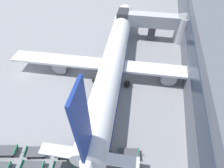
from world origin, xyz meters
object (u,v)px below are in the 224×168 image
(baggage_dolly_row_mid_a_col_c, at_px, (32,167))
(baggage_dolly_row_mid_b_col_b, at_px, (6,151))
(airplane, at_px, (114,59))
(baggage_dolly_row_mid_b_col_e, at_px, (96,152))
(baggage_dolly_row_mid_b_col_f, at_px, (128,154))
(baggage_dolly_row_mid_a_col_d, at_px, (64,168))
(baggage_dolly_row_mid_b_col_d, at_px, (67,153))
(baggage_dolly_row_mid_b_col_c, at_px, (36,152))

(baggage_dolly_row_mid_a_col_c, distance_m, baggage_dolly_row_mid_b_col_b, 4.60)
(airplane, relative_size, baggage_dolly_row_mid_b_col_e, 12.38)
(baggage_dolly_row_mid_a_col_c, bearing_deg, baggage_dolly_row_mid_b_col_b, 166.97)
(baggage_dolly_row_mid_b_col_b, distance_m, baggage_dolly_row_mid_b_col_f, 16.08)
(baggage_dolly_row_mid_a_col_d, relative_size, baggage_dolly_row_mid_b_col_b, 1.00)
(baggage_dolly_row_mid_a_col_d, distance_m, baggage_dolly_row_mid_b_col_d, 1.82)
(baggage_dolly_row_mid_a_col_d, relative_size, baggage_dolly_row_mid_b_col_c, 1.00)
(baggage_dolly_row_mid_b_col_f, bearing_deg, baggage_dolly_row_mid_a_col_c, -158.59)
(baggage_dolly_row_mid_a_col_d, bearing_deg, airplane, 84.90)
(baggage_dolly_row_mid_b_col_b, xyz_separation_m, baggage_dolly_row_mid_b_col_f, (15.72, 3.37, 0.00))
(airplane, distance_m, baggage_dolly_row_mid_b_col_d, 17.75)
(baggage_dolly_row_mid_b_col_d, height_order, baggage_dolly_row_mid_b_col_f, same)
(baggage_dolly_row_mid_a_col_c, height_order, baggage_dolly_row_mid_b_col_d, same)
(baggage_dolly_row_mid_b_col_c, bearing_deg, baggage_dolly_row_mid_b_col_b, -168.84)
(baggage_dolly_row_mid_b_col_e, bearing_deg, baggage_dolly_row_mid_b_col_b, -167.31)
(baggage_dolly_row_mid_b_col_d, distance_m, baggage_dolly_row_mid_b_col_e, 3.80)
(baggage_dolly_row_mid_b_col_c, distance_m, baggage_dolly_row_mid_b_col_d, 4.07)
(airplane, bearing_deg, baggage_dolly_row_mid_b_col_b, -117.98)
(airplane, relative_size, baggage_dolly_row_mid_a_col_c, 12.36)
(airplane, relative_size, baggage_dolly_row_mid_b_col_c, 12.38)
(baggage_dolly_row_mid_b_col_f, bearing_deg, baggage_dolly_row_mid_b_col_b, -167.90)
(baggage_dolly_row_mid_a_col_c, bearing_deg, baggage_dolly_row_mid_b_col_d, 37.03)
(baggage_dolly_row_mid_b_col_c, height_order, baggage_dolly_row_mid_b_col_e, same)
(baggage_dolly_row_mid_a_col_c, xyz_separation_m, baggage_dolly_row_mid_b_col_f, (11.24, 4.41, 0.00))
(airplane, xyz_separation_m, baggage_dolly_row_mid_a_col_c, (-5.59, -20.00, -2.90))
(baggage_dolly_row_mid_a_col_c, height_order, baggage_dolly_row_mid_b_col_e, same)
(airplane, bearing_deg, baggage_dolly_row_mid_b_col_e, -84.61)
(airplane, relative_size, baggage_dolly_row_mid_b_col_d, 12.36)
(baggage_dolly_row_mid_b_col_e, bearing_deg, baggage_dolly_row_mid_a_col_c, -152.88)
(baggage_dolly_row_mid_b_col_c, bearing_deg, baggage_dolly_row_mid_b_col_e, 13.47)
(baggage_dolly_row_mid_b_col_c, relative_size, baggage_dolly_row_mid_b_col_e, 1.00)
(baggage_dolly_row_mid_b_col_b, distance_m, baggage_dolly_row_mid_b_col_d, 8.11)
(airplane, bearing_deg, baggage_dolly_row_mid_a_col_c, -105.61)
(baggage_dolly_row_mid_b_col_f, bearing_deg, baggage_dolly_row_mid_b_col_c, -167.59)
(baggage_dolly_row_mid_a_col_d, distance_m, baggage_dolly_row_mid_b_col_b, 8.36)
(airplane, xyz_separation_m, baggage_dolly_row_mid_b_col_b, (-10.07, -18.96, -2.90))
(airplane, bearing_deg, baggage_dolly_row_mid_a_col_d, -95.10)
(airplane, distance_m, baggage_dolly_row_mid_b_col_c, 19.40)
(baggage_dolly_row_mid_b_col_b, bearing_deg, baggage_dolly_row_mid_a_col_c, -13.03)
(baggage_dolly_row_mid_a_col_d, height_order, baggage_dolly_row_mid_b_col_b, same)
(baggage_dolly_row_mid_b_col_b, xyz_separation_m, baggage_dolly_row_mid_b_col_d, (7.95, 1.58, 0.00))
(baggage_dolly_row_mid_b_col_e, xyz_separation_m, baggage_dolly_row_mid_b_col_f, (4.11, 0.75, 0.00))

